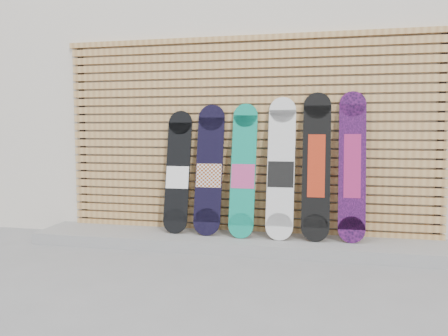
{
  "coord_description": "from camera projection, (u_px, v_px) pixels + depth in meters",
  "views": [
    {
      "loc": [
        0.63,
        -3.86,
        1.26
      ],
      "look_at": [
        -0.36,
        0.75,
        0.85
      ],
      "focal_mm": 35.0,
      "sensor_mm": 36.0,
      "label": 1
    }
  ],
  "objects": [
    {
      "name": "snowboard_4",
      "position": [
        316.0,
        166.0,
        4.55
      ],
      "size": [
        0.29,
        0.35,
        1.54
      ],
      "color": "black",
      "rests_on": "concrete_step"
    },
    {
      "name": "snowboard_5",
      "position": [
        352.0,
        166.0,
        4.49
      ],
      "size": [
        0.27,
        0.32,
        1.55
      ],
      "color": "black",
      "rests_on": "concrete_step"
    },
    {
      "name": "snowboard_0",
      "position": [
        178.0,
        172.0,
        4.89
      ],
      "size": [
        0.28,
        0.3,
        1.36
      ],
      "color": "black",
      "rests_on": "concrete_step"
    },
    {
      "name": "ground",
      "position": [
        245.0,
        268.0,
        4.01
      ],
      "size": [
        80.0,
        80.0,
        0.0
      ],
      "primitive_type": "plane",
      "color": "gray",
      "rests_on": "ground"
    },
    {
      "name": "snowboard_2",
      "position": [
        243.0,
        171.0,
        4.7
      ],
      "size": [
        0.27,
        0.37,
        1.44
      ],
      "color": "#0D856C",
      "rests_on": "concrete_step"
    },
    {
      "name": "slat_wall",
      "position": [
        246.0,
        135.0,
        4.88
      ],
      "size": [
        4.26,
        0.08,
        2.29
      ],
      "color": "#B3834A",
      "rests_on": "ground"
    },
    {
      "name": "concrete_step",
      "position": [
        241.0,
        242.0,
        4.69
      ],
      "size": [
        4.6,
        0.7,
        0.12
      ],
      "primitive_type": "cube",
      "color": "gray",
      "rests_on": "ground"
    },
    {
      "name": "building",
      "position": [
        310.0,
        97.0,
        7.15
      ],
      "size": [
        12.0,
        5.0,
        3.6
      ],
      "primitive_type": "cube",
      "color": "beige",
      "rests_on": "ground"
    },
    {
      "name": "snowboard_3",
      "position": [
        281.0,
        168.0,
        4.62
      ],
      "size": [
        0.29,
        0.37,
        1.5
      ],
      "color": "silver",
      "rests_on": "concrete_step"
    },
    {
      "name": "snowboard_1",
      "position": [
        209.0,
        170.0,
        4.8
      ],
      "size": [
        0.3,
        0.33,
        1.43
      ],
      "color": "black",
      "rests_on": "concrete_step"
    }
  ]
}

